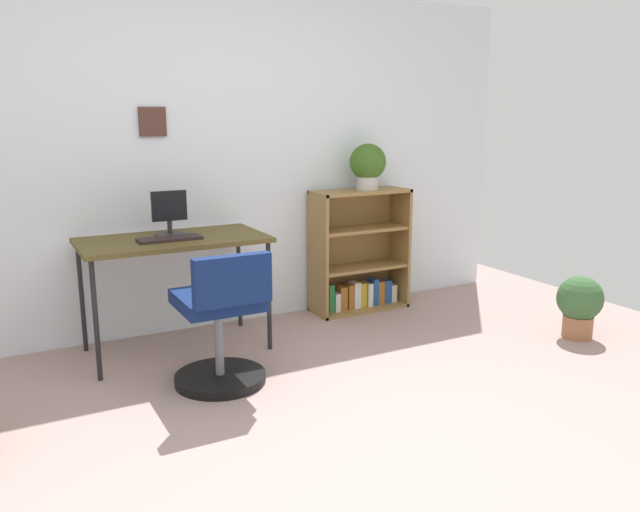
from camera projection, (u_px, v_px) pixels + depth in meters
name	position (u px, v px, depth m)	size (l,w,h in m)	color
ground_plane	(349.00, 463.00, 2.81)	(6.24, 6.24, 0.00)	#A48681
wall_back	(192.00, 162.00, 4.40)	(5.20, 0.12, 2.36)	silver
desk	(173.00, 246.00, 4.01)	(1.15, 0.61, 0.74)	#51421D
monitor	(169.00, 215.00, 4.04)	(0.22, 0.19, 0.29)	#262628
keyboard	(170.00, 239.00, 3.92)	(0.39, 0.15, 0.02)	black
office_chair	(221.00, 326.00, 3.54)	(0.52, 0.55, 0.79)	black
bookshelf_low	(357.00, 258.00, 4.97)	(0.76, 0.30, 0.94)	olive
potted_plant_on_shelf	(368.00, 164.00, 4.79)	(0.28, 0.28, 0.35)	#B7B2A8
potted_plant_floor	(580.00, 303.00, 4.34)	(0.31, 0.31, 0.43)	#9E6642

